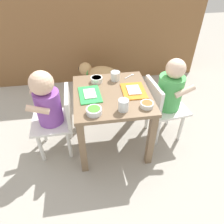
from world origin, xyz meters
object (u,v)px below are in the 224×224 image
(seated_child_right, at_px, (169,92))
(water_cup_right, at_px, (123,106))
(cereal_bowl_left_side, at_px, (94,111))
(spoon_by_left_tray, at_px, (130,76))
(seated_child_left, at_px, (49,105))
(dog, at_px, (101,75))
(food_tray_left, at_px, (90,95))
(water_cup_left, at_px, (115,76))
(veggie_bowl_near, at_px, (97,79))
(veggie_bowl_far, at_px, (147,105))
(food_tray_right, at_px, (134,91))
(dining_table, at_px, (112,104))

(seated_child_right, height_order, water_cup_right, seated_child_right)
(cereal_bowl_left_side, relative_size, spoon_by_left_tray, 1.09)
(seated_child_left, xyz_separation_m, dog, (0.42, 0.72, -0.21))
(food_tray_left, height_order, water_cup_left, water_cup_left)
(water_cup_left, height_order, cereal_bowl_left_side, water_cup_left)
(food_tray_left, xyz_separation_m, veggie_bowl_near, (0.06, 0.17, 0.01))
(veggie_bowl_near, distance_m, cereal_bowl_left_side, 0.36)
(veggie_bowl_far, relative_size, veggie_bowl_near, 0.96)
(water_cup_left, relative_size, spoon_by_left_tray, 0.77)
(seated_child_left, xyz_separation_m, veggie_bowl_near, (0.33, 0.17, 0.06))
(water_cup_left, bearing_deg, spoon_by_left_tray, 17.57)
(water_cup_left, bearing_deg, veggie_bowl_far, -68.13)
(water_cup_left, relative_size, veggie_bowl_far, 0.82)
(seated_child_left, xyz_separation_m, food_tray_right, (0.57, 0.00, 0.05))
(food_tray_right, bearing_deg, veggie_bowl_near, 145.07)
(food_tray_left, relative_size, food_tray_right, 1.03)
(food_tray_left, relative_size, veggie_bowl_near, 2.49)
(dog, relative_size, cereal_bowl_left_side, 4.69)
(food_tray_right, height_order, cereal_bowl_left_side, cereal_bowl_left_side)
(seated_child_right, distance_m, food_tray_right, 0.28)
(cereal_bowl_left_side, xyz_separation_m, spoon_by_left_tray, (0.31, 0.40, -0.02))
(spoon_by_left_tray, bearing_deg, veggie_bowl_far, -87.19)
(dining_table, xyz_separation_m, water_cup_left, (0.05, 0.17, 0.12))
(seated_child_left, relative_size, food_tray_left, 3.15)
(dining_table, xyz_separation_m, veggie_bowl_far, (0.19, -0.18, 0.11))
(cereal_bowl_left_side, bearing_deg, water_cup_right, 1.81)
(food_tray_right, xyz_separation_m, veggie_bowl_far, (0.04, -0.18, 0.01))
(dining_table, bearing_deg, spoon_by_left_tray, 50.50)
(water_cup_right, height_order, veggie_bowl_near, water_cup_right)
(seated_child_left, distance_m, food_tray_left, 0.28)
(dining_table, height_order, water_cup_left, water_cup_left)
(spoon_by_left_tray, bearing_deg, dog, 109.25)
(veggie_bowl_near, bearing_deg, food_tray_right, -34.93)
(veggie_bowl_far, bearing_deg, food_tray_right, 103.11)
(dining_table, xyz_separation_m, water_cup_right, (0.04, -0.19, 0.12))
(dog, height_order, veggie_bowl_near, veggie_bowl_near)
(water_cup_right, bearing_deg, food_tray_right, 59.68)
(food_tray_left, xyz_separation_m, veggie_bowl_far, (0.34, -0.18, 0.01))
(seated_child_right, height_order, dog, seated_child_right)
(dining_table, relative_size, dog, 1.21)
(cereal_bowl_left_side, bearing_deg, seated_child_right, 22.03)
(food_tray_left, distance_m, cereal_bowl_left_side, 0.19)
(food_tray_left, xyz_separation_m, spoon_by_left_tray, (0.32, 0.21, -0.00))
(dining_table, height_order, seated_child_right, seated_child_right)
(seated_child_left, distance_m, water_cup_right, 0.50)
(food_tray_right, height_order, water_cup_right, water_cup_right)
(water_cup_right, height_order, veggie_bowl_far, water_cup_right)
(dining_table, distance_m, dog, 0.73)
(seated_child_right, relative_size, dog, 1.51)
(dining_table, bearing_deg, food_tray_left, -178.76)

